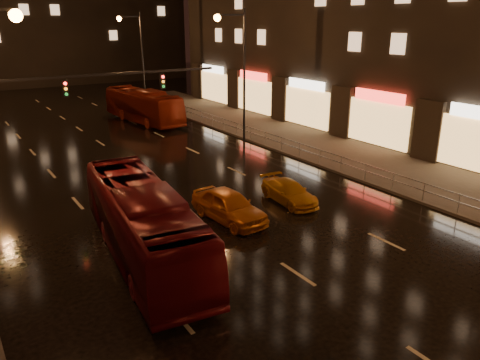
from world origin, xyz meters
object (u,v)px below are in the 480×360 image
object	(u,v)px
bus_red	(143,222)
taxi_near	(229,206)
bus_curb	(143,106)
taxi_far	(289,192)

from	to	relation	value
bus_red	taxi_near	bearing A→B (deg)	21.44
taxi_near	bus_curb	bearing A→B (deg)	71.59
bus_red	taxi_far	size ratio (longest dim) A/B	2.82
taxi_near	taxi_far	xyz separation A→B (m)	(3.92, 0.28, -0.19)
bus_red	taxi_far	xyz separation A→B (m)	(8.71, 1.51, -0.96)
taxi_near	taxi_far	distance (m)	3.93
bus_curb	taxi_far	bearing A→B (deg)	-99.60
bus_curb	taxi_near	distance (m)	24.60
bus_red	taxi_near	xyz separation A→B (m)	(4.79, 1.22, -0.77)
bus_red	taxi_near	world-z (taller)	bus_red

